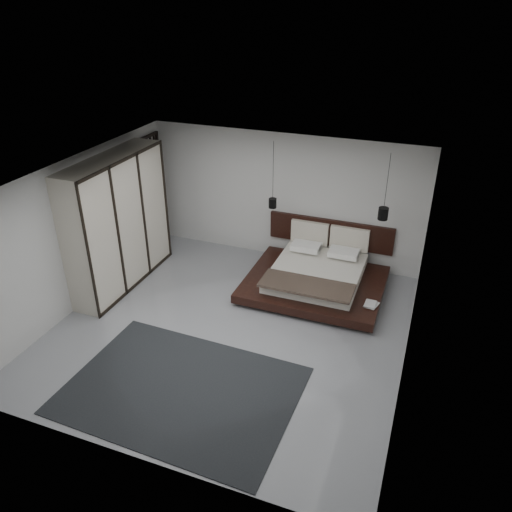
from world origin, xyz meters
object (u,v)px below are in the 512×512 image
at_px(pendant_left, 273,203).
at_px(wardrobe, 118,223).
at_px(bed, 317,275).
at_px(lattice_screen, 152,193).
at_px(pendant_right, 383,213).
at_px(rug, 182,390).

height_order(pendant_left, wardrobe, pendant_left).
bearing_deg(wardrobe, bed, 16.91).
distance_m(lattice_screen, pendant_right, 5.14).
bearing_deg(pendant_right, pendant_left, 180.00).
xyz_separation_m(lattice_screen, wardrobe, (0.25, -1.69, 0.02)).
distance_m(bed, wardrobe, 4.08).
height_order(lattice_screen, rug, lattice_screen).
xyz_separation_m(pendant_right, wardrobe, (-4.88, -1.56, -0.31)).
bearing_deg(lattice_screen, pendant_right, -1.39).
distance_m(pendant_left, pendant_right, 2.21).
height_order(pendant_left, rug, pendant_left).
bearing_deg(lattice_screen, rug, -55.28).
relative_size(pendant_left, pendant_right, 1.07).
relative_size(bed, pendant_right, 2.08).
bearing_deg(lattice_screen, wardrobe, -81.51).
xyz_separation_m(lattice_screen, pendant_left, (2.92, -0.12, 0.23)).
bearing_deg(pendant_left, pendant_right, 0.00).
bearing_deg(lattice_screen, bed, -7.62).
height_order(pendant_left, pendant_right, same).
relative_size(lattice_screen, pendant_left, 1.89).
bearing_deg(rug, lattice_screen, 124.72).
height_order(bed, pendant_left, pendant_left).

